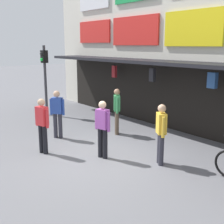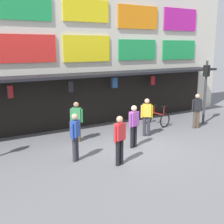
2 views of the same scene
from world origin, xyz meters
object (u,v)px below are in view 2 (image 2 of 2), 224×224
object	(u,v)px
traffic_light_far	(206,82)
pedestrian_in_yellow	(197,109)
pedestrian_in_black	(77,119)
pedestrian_in_white	(134,124)
pedestrian_in_green	(75,135)
pedestrian_in_purple	(120,138)
pedestrian_in_red	(147,115)
bicycle_parked	(156,118)

from	to	relation	value
traffic_light_far	pedestrian_in_yellow	size ratio (longest dim) A/B	1.90
pedestrian_in_black	pedestrian_in_white	bearing A→B (deg)	-48.80
pedestrian_in_black	pedestrian_in_yellow	bearing A→B (deg)	-10.62
pedestrian_in_green	pedestrian_in_purple	bearing A→B (deg)	-44.49
pedestrian_in_yellow	pedestrian_in_red	bearing A→B (deg)	175.51
bicycle_parked	pedestrian_in_red	xyz separation A→B (m)	(-1.55, -1.20, 0.55)
pedestrian_in_black	pedestrian_in_purple	bearing A→B (deg)	-86.51
pedestrian_in_red	pedestrian_in_yellow	bearing A→B (deg)	-4.49
bicycle_parked	pedestrian_in_green	xyz separation A→B (m)	(-5.43, -2.27, 0.55)
pedestrian_in_white	pedestrian_in_red	size ratio (longest dim) A/B	1.00
traffic_light_far	pedestrian_in_yellow	bearing A→B (deg)	-155.42
bicycle_parked	pedestrian_in_white	bearing A→B (deg)	-143.44
pedestrian_in_red	pedestrian_in_yellow	world-z (taller)	same
traffic_light_far	pedestrian_in_red	world-z (taller)	traffic_light_far
pedestrian_in_purple	pedestrian_in_black	world-z (taller)	same
pedestrian_in_white	pedestrian_in_yellow	bearing A→B (deg)	9.89
bicycle_parked	pedestrian_in_red	size ratio (longest dim) A/B	0.76
traffic_light_far	pedestrian_in_white	xyz separation A→B (m)	(-5.21, -1.19, -1.19)
traffic_light_far	pedestrian_in_green	bearing A→B (deg)	-170.46
bicycle_parked	pedestrian_in_purple	bearing A→B (deg)	-142.22
bicycle_parked	pedestrian_in_red	distance (m)	2.04
bicycle_parked	pedestrian_in_green	size ratio (longest dim) A/B	0.76
pedestrian_in_purple	pedestrian_in_green	xyz separation A→B (m)	(-1.11, 1.09, 0.00)
pedestrian_in_purple	pedestrian_in_green	size ratio (longest dim) A/B	1.00
pedestrian_in_green	traffic_light_far	bearing A→B (deg)	9.54
bicycle_parked	pedestrian_in_black	bearing A→B (deg)	-175.68
pedestrian_in_white	pedestrian_in_red	bearing A→B (deg)	35.05
pedestrian_in_green	pedestrian_in_red	bearing A→B (deg)	15.30
pedestrian_in_red	pedestrian_in_white	bearing A→B (deg)	-144.95
traffic_light_far	pedestrian_in_purple	xyz separation A→B (m)	(-6.62, -2.38, -1.19)
pedestrian_in_red	pedestrian_in_green	xyz separation A→B (m)	(-3.88, -1.06, 0.00)
traffic_light_far	pedestrian_in_purple	size ratio (longest dim) A/B	1.90
pedestrian_in_white	pedestrian_in_yellow	world-z (taller)	same
pedestrian_in_yellow	pedestrian_in_green	bearing A→B (deg)	-172.90
pedestrian_in_white	pedestrian_in_black	distance (m)	2.42
pedestrian_in_white	pedestrian_in_red	distance (m)	1.67
traffic_light_far	pedestrian_in_green	size ratio (longest dim) A/B	1.90
pedestrian_in_white	traffic_light_far	bearing A→B (deg)	12.91
pedestrian_in_purple	pedestrian_in_black	xyz separation A→B (m)	(-0.18, 3.01, 0.00)
pedestrian_in_yellow	pedestrian_in_purple	bearing A→B (deg)	-161.09
pedestrian_in_white	pedestrian_in_yellow	size ratio (longest dim) A/B	1.00
pedestrian_in_red	pedestrian_in_yellow	xyz separation A→B (m)	(2.84, -0.22, 0.00)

